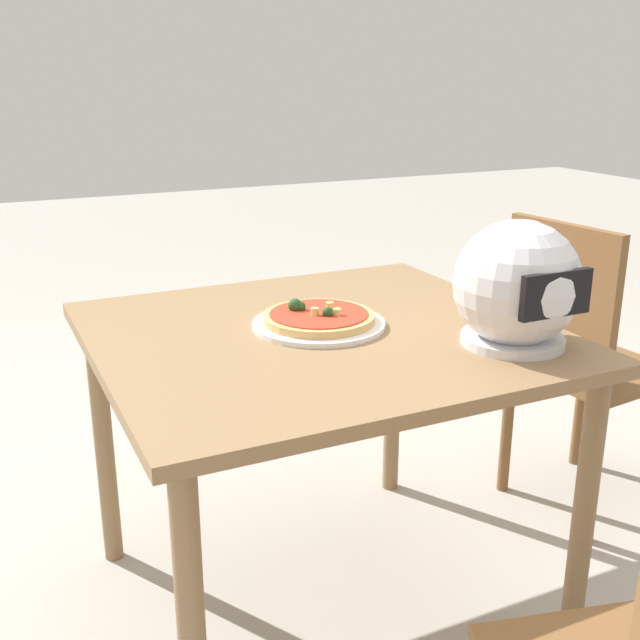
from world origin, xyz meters
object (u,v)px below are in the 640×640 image
at_px(motorcycle_helmet, 517,286).
at_px(chair_side, 576,353).
at_px(pizza, 318,317).
at_px(dining_table, 321,366).

distance_m(motorcycle_helmet, chair_side, 0.72).
distance_m(pizza, chair_side, 0.90).
bearing_deg(dining_table, motorcycle_helmet, 142.02).
xyz_separation_m(dining_table, chair_side, (-0.86, -0.08, -0.14)).
bearing_deg(motorcycle_helmet, pizza, -41.20).
relative_size(pizza, chair_side, 0.29).
bearing_deg(dining_table, pizza, -100.34).
bearing_deg(chair_side, pizza, 3.81).
height_order(motorcycle_helmet, chair_side, motorcycle_helmet).
distance_m(dining_table, chair_side, 0.88).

